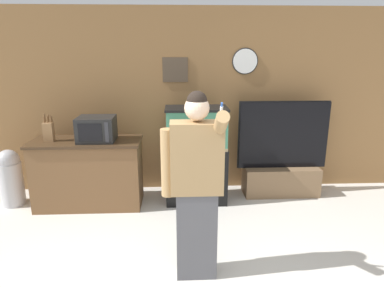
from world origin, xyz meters
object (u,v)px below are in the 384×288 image
Objects in this scene: microwave at (97,129)px; aquarium_on_stand at (196,155)px; knife_block at (49,131)px; person_standing at (196,185)px; tv_on_stand at (281,168)px; trash_bin at (11,177)px; counter_island at (89,173)px.

aquarium_on_stand is (1.28, 0.11, -0.40)m from microwave.
microwave is 1.31× the size of knife_block.
person_standing is (1.78, -1.52, -0.14)m from knife_block.
microwave is 0.27× the size of person_standing.
tv_on_stand reaches higher than trash_bin.
knife_block is 0.27× the size of aquarium_on_stand.
tv_on_stand is at bearing 2.83° from trash_bin.
counter_island is 0.63m from microwave.
aquarium_on_stand is at bearing -172.25° from tv_on_stand.
counter_island reaches higher than trash_bin.
person_standing reaches higher than trash_bin.
microwave is at bearing -4.39° from trash_bin.
tv_on_stand is at bearing 53.34° from person_standing.
tv_on_stand reaches higher than aquarium_on_stand.
microwave reaches higher than trash_bin.
aquarium_on_stand is at bearing 4.84° from microwave.
knife_block is (-0.45, -0.02, 0.58)m from counter_island.
tv_on_stand is (1.23, 0.17, -0.26)m from aquarium_on_stand.
tv_on_stand is (2.66, 0.24, -0.06)m from counter_island.
counter_island is at bearing 167.36° from microwave.
counter_island is 2.09m from person_standing.
microwave is (0.16, -0.03, 0.60)m from counter_island.
person_standing is 2.23× the size of trash_bin.
counter_island is 0.73m from knife_block.
person_standing is at bearing -52.19° from microwave.
aquarium_on_stand reaches higher than trash_bin.
knife_block is at bearing -175.12° from tv_on_stand.
tv_on_stand is at bearing 6.27° from microwave.
knife_block reaches higher than microwave.
trash_bin is (-3.71, -0.18, 0.00)m from tv_on_stand.
person_standing reaches higher than counter_island.
tv_on_stand is (3.11, 0.27, -0.64)m from knife_block.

